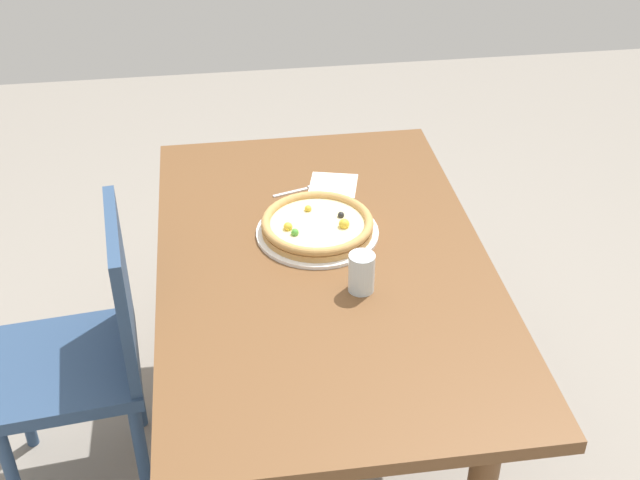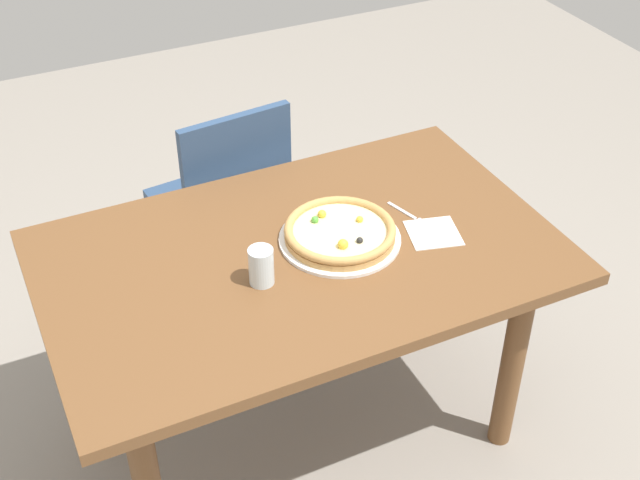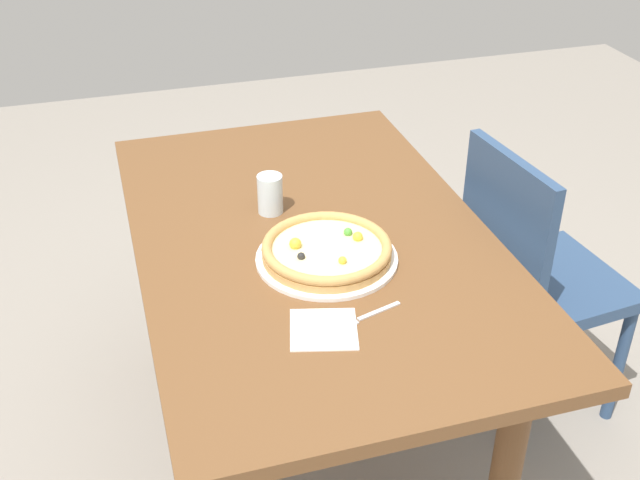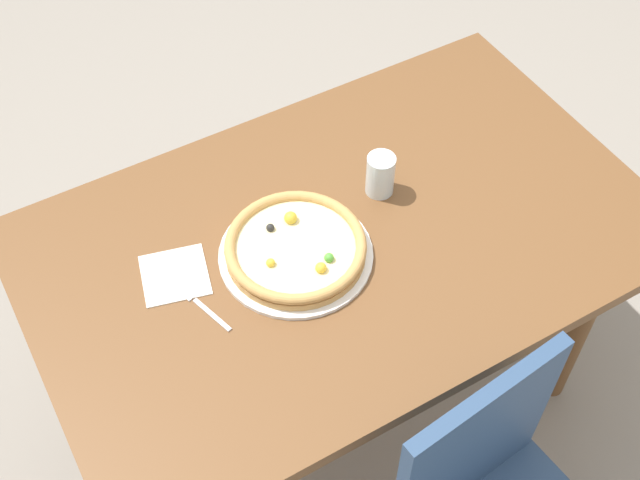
{
  "view_description": "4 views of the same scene",
  "coord_description": "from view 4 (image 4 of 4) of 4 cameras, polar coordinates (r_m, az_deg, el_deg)",
  "views": [
    {
      "loc": [
        1.76,
        -0.26,
        2.02
      ],
      "look_at": [
        -0.06,
        -0.0,
        0.75
      ],
      "focal_mm": 46.83,
      "sensor_mm": 36.0,
      "label": 1
    },
    {
      "loc": [
        0.74,
        1.68,
        2.15
      ],
      "look_at": [
        -0.06,
        -0.0,
        0.75
      ],
      "focal_mm": 47.92,
      "sensor_mm": 36.0,
      "label": 2
    },
    {
      "loc": [
        -1.61,
        0.46,
        1.77
      ],
      "look_at": [
        -0.06,
        -0.0,
        0.75
      ],
      "focal_mm": 44.17,
      "sensor_mm": 36.0,
      "label": 3
    },
    {
      "loc": [
        -0.63,
        -0.99,
        2.17
      ],
      "look_at": [
        -0.06,
        -0.0,
        0.75
      ],
      "focal_mm": 46.65,
      "sensor_mm": 36.0,
      "label": 4
    }
  ],
  "objects": [
    {
      "name": "fork",
      "position": [
        1.76,
        -8.34,
        -4.3
      ],
      "size": [
        0.06,
        0.16,
        0.0
      ],
      "rotation": [
        0.0,
        0.0,
        1.86
      ],
      "color": "silver",
      "rests_on": "dining_table"
    },
    {
      "name": "napkin",
      "position": [
        1.81,
        -9.93,
        -2.38
      ],
      "size": [
        0.17,
        0.17,
        0.0
      ],
      "primitive_type": "cube",
      "rotation": [
        0.0,
        0.0,
        -0.26
      ],
      "color": "white",
      "rests_on": "dining_table"
    },
    {
      "name": "pizza",
      "position": [
        1.79,
        -1.64,
        -0.57
      ],
      "size": [
        0.31,
        0.31,
        0.05
      ],
      "color": "tan",
      "rests_on": "plate"
    },
    {
      "name": "drinking_glass",
      "position": [
        1.91,
        4.16,
        4.49
      ],
      "size": [
        0.07,
        0.07,
        0.1
      ],
      "primitive_type": "cylinder",
      "color": "silver",
      "rests_on": "dining_table"
    },
    {
      "name": "plate",
      "position": [
        1.81,
        -1.63,
        -1.06
      ],
      "size": [
        0.34,
        0.34,
        0.01
      ],
      "primitive_type": "cylinder",
      "color": "white",
      "rests_on": "dining_table"
    },
    {
      "name": "dining_table",
      "position": [
        1.94,
        1.52,
        -1.61
      ],
      "size": [
        1.4,
        0.87,
        0.73
      ],
      "color": "brown",
      "rests_on": "ground"
    },
    {
      "name": "ground_plane",
      "position": [
        2.46,
        1.22,
        -10.45
      ],
      "size": [
        6.0,
        6.0,
        0.0
      ],
      "primitive_type": "plane",
      "color": "gray"
    }
  ]
}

